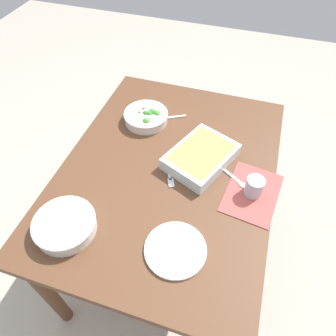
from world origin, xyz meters
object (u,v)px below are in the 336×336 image
(side_plate, at_px, (175,250))
(spoon_by_broccoli, at_px, (164,118))
(stew_bowl, at_px, (65,225))
(spoon_spare, at_px, (235,178))
(fork_on_table, at_px, (169,173))
(broccoli_bowl, at_px, (146,116))
(drink_cup, at_px, (254,188))
(baking_dish, at_px, (201,156))
(spoon_by_stew, at_px, (71,219))

(side_plate, height_order, spoon_by_broccoli, side_plate)
(stew_bowl, height_order, spoon_spare, stew_bowl)
(side_plate, distance_m, fork_on_table, 0.35)
(side_plate, bearing_deg, broccoli_bowl, -151.48)
(drink_cup, bearing_deg, side_plate, -34.11)
(spoon_spare, bearing_deg, fork_on_table, -78.31)
(baking_dish, relative_size, spoon_by_broccoli, 2.22)
(fork_on_table, bearing_deg, stew_bowl, -37.34)
(stew_bowl, height_order, drink_cup, drink_cup)
(stew_bowl, xyz_separation_m, broccoli_bowl, (-0.66, 0.07, -0.00))
(baking_dish, height_order, side_plate, baking_dish)
(drink_cup, bearing_deg, fork_on_table, -89.38)
(side_plate, bearing_deg, stew_bowl, -84.22)
(stew_bowl, xyz_separation_m, spoon_by_stew, (-0.04, -0.00, -0.03))
(drink_cup, xyz_separation_m, fork_on_table, (0.00, -0.35, -0.04))
(fork_on_table, bearing_deg, baking_dish, 134.94)
(spoon_spare, height_order, fork_on_table, spoon_spare)
(spoon_by_stew, bearing_deg, stew_bowl, 6.36)
(spoon_by_stew, distance_m, spoon_spare, 0.67)
(side_plate, distance_m, spoon_by_stew, 0.41)
(side_plate, relative_size, spoon_spare, 1.41)
(spoon_spare, bearing_deg, broccoli_bowl, -116.02)
(stew_bowl, bearing_deg, baking_dish, 140.73)
(baking_dish, bearing_deg, drink_cup, 66.27)
(spoon_by_broccoli, xyz_separation_m, fork_on_table, (0.33, 0.13, -0.00))
(stew_bowl, bearing_deg, broccoli_bowl, 173.84)
(spoon_by_broccoli, relative_size, fork_on_table, 0.98)
(stew_bowl, distance_m, broccoli_bowl, 0.66)
(baking_dish, relative_size, spoon_spare, 2.31)
(fork_on_table, bearing_deg, broccoli_bowl, -144.21)
(baking_dish, bearing_deg, spoon_spare, 71.71)
(spoon_spare, bearing_deg, drink_cup, 56.46)
(baking_dish, height_order, fork_on_table, baking_dish)
(spoon_by_stew, bearing_deg, spoon_spare, 124.41)
(spoon_by_stew, height_order, spoon_spare, same)
(spoon_by_broccoli, bearing_deg, fork_on_table, 21.77)
(baking_dish, height_order, spoon_spare, baking_dish)
(stew_bowl, height_order, baking_dish, same)
(drink_cup, distance_m, side_plate, 0.40)
(drink_cup, bearing_deg, stew_bowl, -59.48)
(spoon_spare, distance_m, fork_on_table, 0.28)
(stew_bowl, distance_m, side_plate, 0.41)
(spoon_by_stew, bearing_deg, side_plate, 89.76)
(broccoli_bowl, relative_size, drink_cup, 2.56)
(baking_dish, xyz_separation_m, spoon_by_broccoli, (-0.22, -0.24, -0.03))
(broccoli_bowl, bearing_deg, spoon_by_stew, -7.03)
(baking_dish, distance_m, spoon_by_broccoli, 0.33)
(stew_bowl, height_order, side_plate, stew_bowl)
(spoon_by_stew, xyz_separation_m, fork_on_table, (-0.33, 0.29, -0.00))
(fork_on_table, bearing_deg, side_plate, 21.07)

